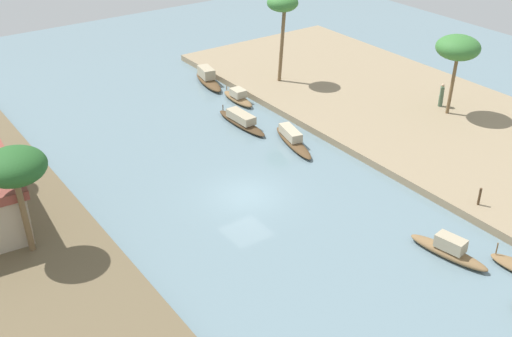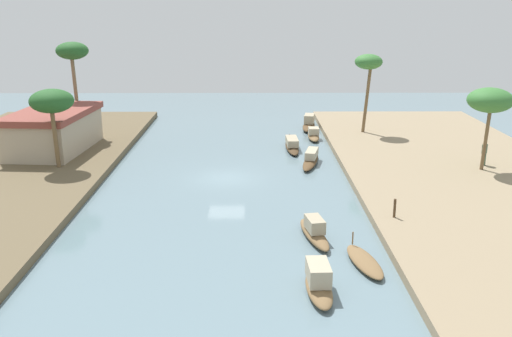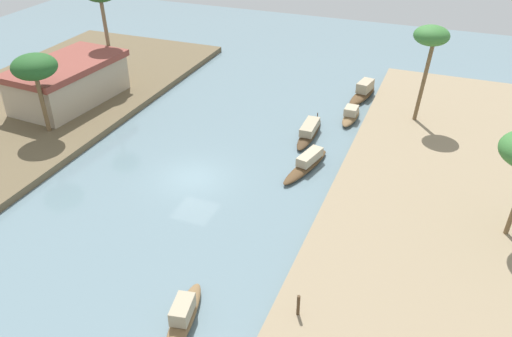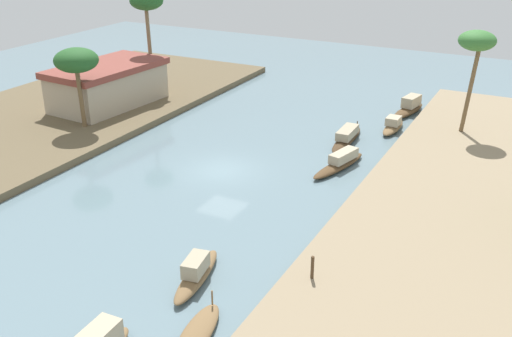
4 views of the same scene
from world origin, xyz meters
TOP-DOWN VIEW (x-y plane):
  - river_water at (0.00, 0.00)m, footprint 77.41×77.41m
  - riverbank_left at (0.00, -16.26)m, footprint 44.88×15.87m
  - riverbank_right at (0.00, 16.26)m, footprint 44.88×15.87m
  - sampan_with_tall_canopy at (16.12, -7.26)m, footprint 4.77×1.90m
  - sampan_near_left_bank at (11.68, -7.24)m, footprint 3.67×1.03m
  - sampan_midstream at (3.62, -6.22)m, footprint 5.17×2.08m
  - sampan_upstream_small at (-10.55, -4.98)m, footprint 4.34×1.66m
  - sampan_foreground at (-13.64, -6.98)m, footprint 3.84×1.73m
  - sampan_downstream_large at (8.02, -5.09)m, footprint 5.30×1.13m
  - mooring_post at (-8.75, -9.49)m, footprint 0.14×0.14m
  - palm_tree_left_far at (12.45, -11.95)m, footprint 2.40×2.40m
  - palm_tree_right_tall at (1.24, 11.94)m, footprint 2.99×2.99m
  - palm_tree_right_short at (10.99, 13.25)m, footprint 2.68×2.68m
  - riverside_building at (6.02, 13.67)m, footprint 9.39×5.73m

SIDE VIEW (x-z plane):
  - river_water at x=0.00m, z-range 0.00..0.00m
  - sampan_foreground at x=-13.64m, z-range -0.30..0.69m
  - riverbank_left at x=0.00m, z-range 0.00..0.48m
  - riverbank_right at x=0.00m, z-range 0.00..0.48m
  - sampan_midstream at x=3.62m, z-range -0.12..0.87m
  - sampan_near_left_bank at x=11.68m, z-range -0.15..0.90m
  - sampan_downstream_large at x=8.02m, z-range -0.10..0.86m
  - sampan_upstream_small at x=-10.55m, z-range -0.17..0.98m
  - sampan_with_tall_canopy at x=16.12m, z-range -0.18..1.13m
  - mooring_post at x=-8.75m, z-range 0.48..1.52m
  - riverside_building at x=6.02m, z-range 0.51..3.69m
  - palm_tree_right_tall at x=1.24m, z-range 2.35..7.88m
  - palm_tree_left_far at x=12.45m, z-range 3.08..9.97m
  - palm_tree_right_short at x=10.99m, z-range 3.55..11.60m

